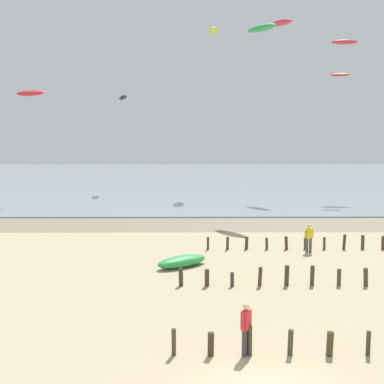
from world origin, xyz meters
name	(u,v)px	position (x,y,z in m)	size (l,w,h in m)	color
wet_sand_strip	(216,225)	(0.00, 25.67, 0.00)	(120.00, 6.12, 0.01)	#84755B
sea	(203,179)	(0.00, 63.73, 0.05)	(160.00, 70.00, 0.10)	#7F939E
groyne_mid	(307,277)	(3.39, 9.90, 0.42)	(12.48, 0.34, 0.96)	#3F3527
groyne_far	(362,243)	(8.42, 17.30, 0.39)	(19.13, 0.35, 0.91)	#493528
person_nearest_camera	(309,237)	(4.99, 16.44, 0.92)	(0.56, 0.30, 1.71)	#4C4C56
person_by_waterline	(246,327)	(-0.30, 2.57, 0.92)	(0.38, 0.50, 1.71)	#383842
grounded_kite	(182,261)	(-2.47, 13.30, 0.30)	(3.00, 1.08, 0.60)	green
kite_aloft_1	(344,42)	(15.10, 44.40, 16.99)	(2.88, 0.92, 0.46)	red
kite_aloft_2	(213,31)	(0.73, 47.32, 18.75)	(3.41, 1.09, 0.55)	yellow
kite_aloft_3	(340,75)	(13.47, 40.11, 12.99)	(1.93, 0.62, 0.31)	red
kite_aloft_4	(123,97)	(-9.91, 48.28, 11.22)	(3.09, 0.99, 0.49)	black
kite_aloft_5	(30,93)	(-18.28, 39.73, 11.08)	(3.25, 1.04, 0.52)	red
kite_aloft_6	(262,28)	(4.14, 31.71, 15.95)	(3.40, 1.09, 0.54)	green
kite_aloft_7	(282,23)	(8.19, 44.85, 19.16)	(2.99, 0.96, 0.48)	red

